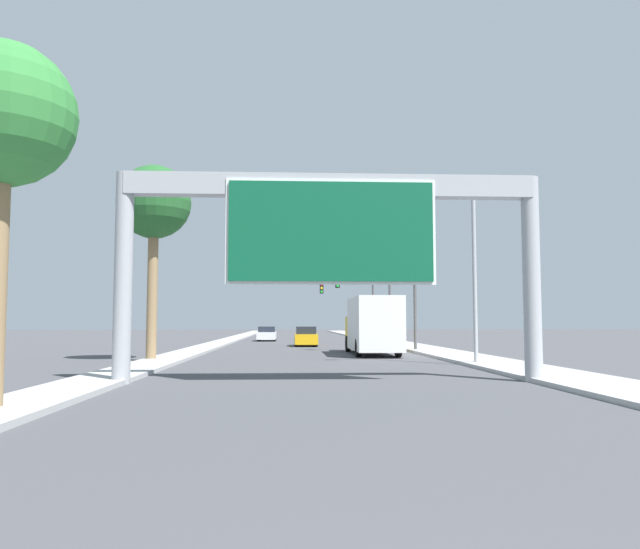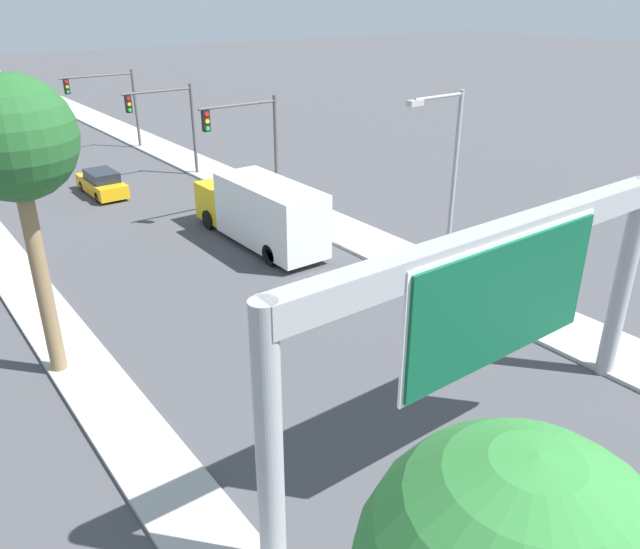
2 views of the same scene
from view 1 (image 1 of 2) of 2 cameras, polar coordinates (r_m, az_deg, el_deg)
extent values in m
cube|color=#AAAAAA|center=(62.22, 5.57, -5.99)|extent=(3.00, 120.00, 0.15)
cube|color=#AAAAAA|center=(61.84, -8.40, -5.97)|extent=(2.00, 120.00, 0.15)
cylinder|color=#9EA0A5|center=(20.24, -17.55, -0.22)|extent=(0.56, 0.56, 6.57)
cylinder|color=#9EA0A5|center=(21.06, 18.78, -0.35)|extent=(0.56, 0.56, 6.57)
cube|color=#9EA0A5|center=(20.04, 0.98, 8.10)|extent=(12.90, 0.60, 0.70)
cube|color=white|center=(19.47, 1.04, 3.95)|extent=(6.56, 0.08, 3.32)
cube|color=#0C5133|center=(19.43, 1.05, 3.97)|extent=(6.36, 0.16, 3.12)
cube|color=silver|center=(62.05, -4.88, -5.58)|extent=(1.81, 4.79, 0.71)
cube|color=#1E232D|center=(61.80, -4.89, -5.01)|extent=(1.60, 2.49, 0.54)
cylinder|color=black|center=(63.57, -5.56, -5.73)|extent=(0.22, 0.64, 0.64)
cylinder|color=black|center=(63.51, -4.12, -5.74)|extent=(0.22, 0.64, 0.64)
cylinder|color=black|center=(60.60, -5.69, -5.80)|extent=(0.22, 0.64, 0.64)
cylinder|color=black|center=(60.54, -4.18, -5.81)|extent=(0.22, 0.64, 0.64)
cube|color=gold|center=(48.86, -1.31, -5.90)|extent=(1.73, 4.62, 0.77)
cube|color=#1E232D|center=(48.62, -1.30, -5.12)|extent=(1.52, 2.40, 0.58)
cylinder|color=black|center=(50.28, -2.22, -6.13)|extent=(0.22, 0.64, 0.64)
cylinder|color=black|center=(50.32, -0.49, -6.13)|extent=(0.22, 0.64, 0.64)
cylinder|color=black|center=(47.42, -2.18, -6.24)|extent=(0.22, 0.64, 0.64)
cylinder|color=black|center=(47.47, -0.35, -6.24)|extent=(0.22, 0.64, 0.64)
cube|color=yellow|center=(39.92, 4.10, -5.24)|extent=(2.24, 2.51, 1.93)
cube|color=silver|center=(35.46, 4.97, -4.50)|extent=(2.44, 6.46, 2.97)
cylinder|color=black|center=(39.70, 2.57, -6.35)|extent=(0.28, 1.00, 1.00)
cylinder|color=black|center=(39.96, 5.67, -6.32)|extent=(0.28, 1.00, 1.00)
cylinder|color=black|center=(33.76, 3.53, -6.70)|extent=(0.28, 1.00, 1.00)
cylinder|color=black|center=(34.06, 7.16, -6.66)|extent=(0.28, 1.00, 1.00)
cylinder|color=#4C4C4F|center=(40.36, 8.69, -2.39)|extent=(0.20, 0.20, 6.46)
cylinder|color=#4C4C4F|center=(40.18, 5.56, 1.78)|extent=(4.40, 0.14, 0.14)
cube|color=black|center=(39.90, 2.94, 0.97)|extent=(0.35, 0.28, 1.05)
cylinder|color=red|center=(39.78, 2.96, 1.50)|extent=(0.22, 0.04, 0.22)
cylinder|color=yellow|center=(39.74, 2.96, 1.00)|extent=(0.22, 0.04, 0.22)
cylinder|color=green|center=(39.71, 2.96, 0.49)|extent=(0.22, 0.04, 0.22)
cylinder|color=#4C4C4F|center=(50.19, 6.41, -3.05)|extent=(0.20, 0.20, 5.99)
cylinder|color=#4C4C4F|center=(50.01, 3.80, 0.02)|extent=(4.57, 0.14, 0.14)
cube|color=black|center=(49.78, 1.61, -0.63)|extent=(0.35, 0.28, 1.05)
cylinder|color=red|center=(49.65, 1.62, -0.21)|extent=(0.22, 0.04, 0.22)
cylinder|color=yellow|center=(49.62, 1.62, -0.62)|extent=(0.22, 0.04, 0.22)
cylinder|color=green|center=(49.60, 1.62, -1.02)|extent=(0.22, 0.04, 0.22)
cylinder|color=#4C4C4F|center=(60.08, 4.88, -3.27)|extent=(0.20, 0.20, 5.98)
cylinder|color=#4C4C4F|center=(59.89, 2.31, -0.71)|extent=(5.38, 0.14, 0.14)
cube|color=black|center=(59.69, 0.15, -1.25)|extent=(0.35, 0.28, 1.05)
cylinder|color=red|center=(59.55, 0.16, -0.91)|extent=(0.22, 0.04, 0.22)
cylinder|color=yellow|center=(59.54, 0.16, -1.24)|extent=(0.22, 0.04, 0.22)
cylinder|color=green|center=(59.52, 0.16, -1.58)|extent=(0.22, 0.04, 0.22)
sphere|color=#337F38|center=(15.44, -27.11, 12.95)|extent=(3.14, 3.14, 3.14)
cylinder|color=#8C704C|center=(31.04, -15.07, -0.58)|extent=(0.49, 0.49, 7.71)
sphere|color=#235B28|center=(31.52, -14.93, 6.43)|extent=(3.58, 3.58, 3.58)
cylinder|color=#9EA0A5|center=(28.26, 13.95, 0.20)|extent=(0.18, 0.18, 8.15)
cylinder|color=#9EA0A5|center=(28.52, 11.49, 8.10)|extent=(2.38, 0.12, 0.12)
cube|color=#B2B2A8|center=(28.23, 9.13, 7.98)|extent=(0.60, 0.28, 0.20)
camera|label=2|loc=(17.88, -43.02, 29.20)|focal=35.00mm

